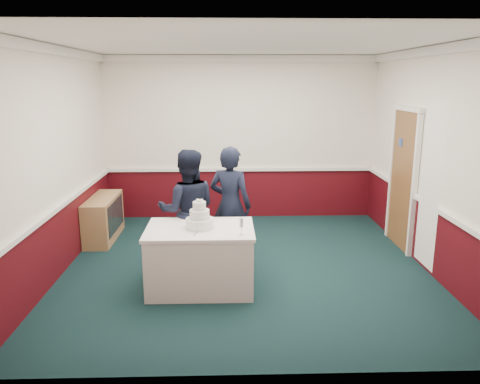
{
  "coord_description": "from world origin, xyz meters",
  "views": [
    {
      "loc": [
        -0.26,
        -6.16,
        2.55
      ],
      "look_at": [
        -0.08,
        -0.1,
        1.1
      ],
      "focal_mm": 35.0,
      "sensor_mm": 36.0,
      "label": 1
    }
  ],
  "objects_px": {
    "champagne_flute": "(241,224)",
    "person_woman": "(230,205)",
    "person_man": "(188,210)",
    "cake_knife": "(196,233)",
    "cake_table": "(200,258)",
    "wedding_cake": "(200,219)",
    "sideboard": "(104,218)"
  },
  "relations": [
    {
      "from": "champagne_flute",
      "to": "person_woman",
      "type": "relative_size",
      "value": 0.12
    },
    {
      "from": "person_man",
      "to": "cake_knife",
      "type": "bearing_deg",
      "value": 97.9
    },
    {
      "from": "cake_table",
      "to": "person_man",
      "type": "height_order",
      "value": "person_man"
    },
    {
      "from": "cake_table",
      "to": "champagne_flute",
      "type": "bearing_deg",
      "value": -29.25
    },
    {
      "from": "person_woman",
      "to": "cake_knife",
      "type": "bearing_deg",
      "value": 91.56
    },
    {
      "from": "wedding_cake",
      "to": "person_man",
      "type": "xyz_separation_m",
      "value": [
        -0.2,
        0.64,
        -0.07
      ]
    },
    {
      "from": "sideboard",
      "to": "person_man",
      "type": "bearing_deg",
      "value": -40.99
    },
    {
      "from": "sideboard",
      "to": "cake_knife",
      "type": "xyz_separation_m",
      "value": [
        1.66,
        -2.13,
        0.44
      ]
    },
    {
      "from": "champagne_flute",
      "to": "person_woman",
      "type": "bearing_deg",
      "value": 95.82
    },
    {
      "from": "champagne_flute",
      "to": "person_woman",
      "type": "xyz_separation_m",
      "value": [
        -0.12,
        1.15,
        -0.09
      ]
    },
    {
      "from": "cake_table",
      "to": "person_man",
      "type": "xyz_separation_m",
      "value": [
        -0.2,
        0.64,
        0.43
      ]
    },
    {
      "from": "cake_knife",
      "to": "champagne_flute",
      "type": "xyz_separation_m",
      "value": [
        0.53,
        -0.08,
        0.14
      ]
    },
    {
      "from": "sideboard",
      "to": "cake_table",
      "type": "distance_m",
      "value": 2.57
    },
    {
      "from": "wedding_cake",
      "to": "person_man",
      "type": "height_order",
      "value": "person_man"
    },
    {
      "from": "sideboard",
      "to": "champagne_flute",
      "type": "relative_size",
      "value": 5.85
    },
    {
      "from": "cake_table",
      "to": "person_man",
      "type": "bearing_deg",
      "value": 107.19
    },
    {
      "from": "cake_table",
      "to": "champagne_flute",
      "type": "height_order",
      "value": "champagne_flute"
    },
    {
      "from": "cake_table",
      "to": "person_woman",
      "type": "bearing_deg",
      "value": 66.19
    },
    {
      "from": "sideboard",
      "to": "champagne_flute",
      "type": "distance_m",
      "value": 3.16
    },
    {
      "from": "person_woman",
      "to": "person_man",
      "type": "bearing_deg",
      "value": 44.37
    },
    {
      "from": "wedding_cake",
      "to": "cake_knife",
      "type": "xyz_separation_m",
      "value": [
        -0.03,
        -0.2,
        -0.11
      ]
    },
    {
      "from": "sideboard",
      "to": "cake_knife",
      "type": "bearing_deg",
      "value": -52.14
    },
    {
      "from": "wedding_cake",
      "to": "sideboard",
      "type": "bearing_deg",
      "value": 131.13
    },
    {
      "from": "cake_table",
      "to": "person_man",
      "type": "distance_m",
      "value": 0.8
    },
    {
      "from": "person_man",
      "to": "person_woman",
      "type": "xyz_separation_m",
      "value": [
        0.58,
        0.23,
        0.01
      ]
    },
    {
      "from": "cake_table",
      "to": "cake_knife",
      "type": "distance_m",
      "value": 0.44
    },
    {
      "from": "cake_table",
      "to": "person_woman",
      "type": "xyz_separation_m",
      "value": [
        0.38,
        0.87,
        0.44
      ]
    },
    {
      "from": "sideboard",
      "to": "cake_table",
      "type": "relative_size",
      "value": 0.91
    },
    {
      "from": "cake_table",
      "to": "sideboard",
      "type": "bearing_deg",
      "value": 131.13
    },
    {
      "from": "champagne_flute",
      "to": "person_man",
      "type": "xyz_separation_m",
      "value": [
        -0.7,
        0.92,
        -0.09
      ]
    },
    {
      "from": "person_woman",
      "to": "cake_table",
      "type": "bearing_deg",
      "value": 88.89
    },
    {
      "from": "person_man",
      "to": "wedding_cake",
      "type": "bearing_deg",
      "value": 103.81
    }
  ]
}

